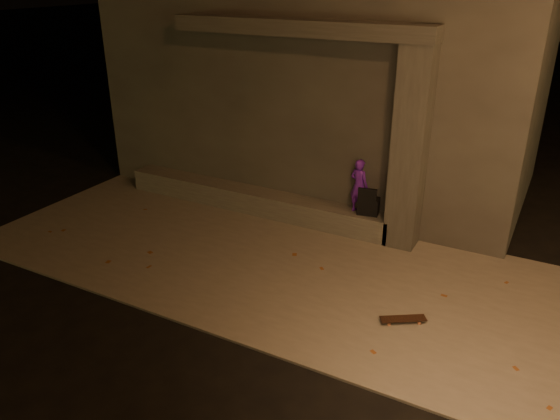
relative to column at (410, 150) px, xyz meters
The scene contains 9 objects.
ground 4.51m from the column, 114.39° to the right, with size 120.00×120.00×0.00m, color black.
sidewalk 3.04m from the column, 134.17° to the right, with size 11.00×4.40×0.04m, color #646058.
building 3.92m from the column, 134.55° to the left, with size 9.00×5.10×5.22m.
ledge 3.57m from the column, behind, with size 6.00×0.55×0.45m, color #4B4844.
column is the anchor object (origin of this frame).
canopy 2.93m from the column, behind, with size 5.00×0.70×0.28m, color #383533.
skateboarder 1.21m from the column, behind, with size 0.38×0.25×1.05m, color #601CB9.
backpack 1.34m from the column, behind, with size 0.42×0.31×0.55m.
skateboard 3.09m from the column, 72.37° to the right, with size 0.65×0.50×0.07m.
Camera 1 is at (4.02, -5.29, 4.74)m, focal length 35.00 mm.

